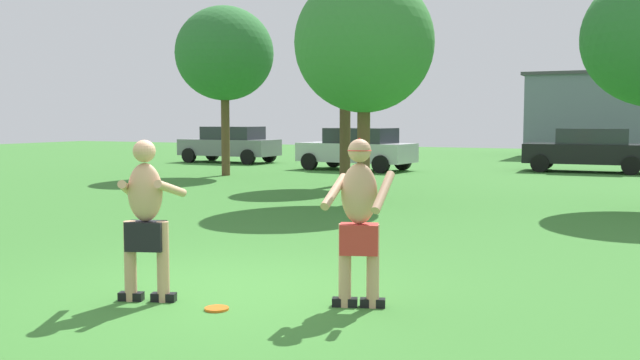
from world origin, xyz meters
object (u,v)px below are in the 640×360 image
Objects in this scene: player_in_black at (146,216)px; player_with_cap at (359,214)px; tree_right_field at (364,44)px; tree_behind_players at (225,54)px; car_gray_far_end at (230,144)px; frisbee at (217,309)px; car_silver_mid_lot at (357,148)px; car_black_near_post at (588,149)px; tree_near_building at (345,51)px.

player_with_cap is at bearing 18.81° from player_in_black.
player_with_cap reaches higher than player_in_black.
tree_behind_players is at bearing 143.46° from tree_right_field.
car_gray_far_end is 0.82× the size of tree_right_field.
tree_right_field is 8.89m from tree_behind_players.
player_with_cap reaches higher than car_gray_far_end.
tree_behind_players is at bearing 122.32° from frisbee.
tree_behind_players is (-7.13, 5.28, 0.46)m from tree_right_field.
car_black_near_post is at bearing 18.78° from car_silver_mid_lot.
tree_right_field is at bearing -36.54° from tree_behind_players.
tree_right_field reaches higher than car_silver_mid_lot.
car_black_near_post is at bearing 72.17° from tree_right_field.
frisbee is at bearing -77.42° from tree_right_field.
car_silver_mid_lot and car_gray_far_end have the same top height.
car_black_near_post and car_silver_mid_lot have the same top height.
frisbee is (0.87, 0.01, -0.90)m from player_in_black.
car_silver_mid_lot is at bearing 112.16° from player_with_cap.
player_with_cap is at bearing -66.28° from tree_near_building.
car_black_near_post is at bearing 31.87° from tree_behind_players.
tree_behind_players reaches higher than frisbee.
car_gray_far_end is at bearing 121.07° from tree_behind_players.
car_gray_far_end is 0.82× the size of tree_near_building.
player_in_black is 0.33× the size of tree_near_building.
frisbee is 14.25m from tree_near_building.
player_in_black is at bearing -82.65° from tree_right_field.
tree_behind_players is (-11.04, -6.86, 3.28)m from car_black_near_post.
player_with_cap is 7.09× the size of frisbee.
car_black_near_post is 14.72m from car_gray_far_end.
tree_behind_players reaches higher than player_in_black.
tree_right_field is at bearing -67.10° from car_silver_mid_lot.
tree_right_field is (-3.91, -12.15, 2.81)m from car_black_near_post.
car_silver_mid_lot is at bearing -15.69° from car_gray_far_end.
player_with_cap is at bearing -91.60° from car_black_near_post.
tree_right_field is at bearing -61.29° from tree_near_building.
car_silver_mid_lot is at bearing 53.10° from tree_behind_players.
frisbee is (-1.27, -0.72, -0.95)m from player_with_cap.
car_silver_mid_lot reaches higher than frisbee.
tree_near_building is (1.90, -5.63, 3.05)m from car_silver_mid_lot.
player_in_black is 13.81m from tree_near_building.
car_black_near_post is (2.71, 21.40, -0.09)m from player_in_black.
frisbee is at bearing -72.34° from tree_near_building.
tree_behind_players is (-9.19, 14.53, 4.09)m from frisbee.
tree_right_field is (-2.06, 9.24, 3.62)m from frisbee.
player_in_black reaches higher than car_silver_mid_lot.
tree_behind_players reaches higher than player_with_cap.
car_black_near_post is (1.84, 21.39, 0.81)m from frisbee.
tree_right_field is 0.92× the size of tree_behind_players.
car_silver_mid_lot is at bearing -161.22° from car_black_near_post.
car_silver_mid_lot is at bearing 108.63° from tree_near_building.
player_in_black is 0.38× the size of car_silver_mid_lot.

